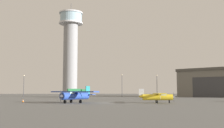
{
  "coord_description": "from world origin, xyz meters",
  "views": [
    {
      "loc": [
        -2.82,
        -52.74,
        2.13
      ],
      "look_at": [
        4.01,
        31.05,
        10.37
      ],
      "focal_mm": 44.88,
      "sensor_mm": 36.0,
      "label": 1
    }
  ],
  "objects_px": {
    "airplane_yellow": "(157,96)",
    "truck_box_green": "(77,93)",
    "light_post_west": "(24,84)",
    "control_tower": "(70,48)",
    "airplane_blue": "(75,95)",
    "traffic_cone_near_left": "(23,101)",
    "light_post_north": "(157,84)",
    "light_post_east": "(122,83)"
  },
  "relations": [
    {
      "from": "control_tower",
      "to": "airplane_blue",
      "type": "xyz_separation_m",
      "value": [
        5.27,
        -62.56,
        -18.44
      ]
    },
    {
      "from": "light_post_north",
      "to": "traffic_cone_near_left",
      "type": "relative_size",
      "value": 13.45
    },
    {
      "from": "airplane_yellow",
      "to": "light_post_north",
      "type": "bearing_deg",
      "value": 82.71
    },
    {
      "from": "airplane_yellow",
      "to": "light_post_east",
      "type": "distance_m",
      "value": 56.9
    },
    {
      "from": "light_post_west",
      "to": "light_post_east",
      "type": "distance_m",
      "value": 36.24
    },
    {
      "from": "control_tower",
      "to": "light_post_west",
      "type": "xyz_separation_m",
      "value": [
        -15.31,
        -13.24,
        -15.13
      ]
    },
    {
      "from": "airplane_blue",
      "to": "light_post_east",
      "type": "height_order",
      "value": "light_post_east"
    },
    {
      "from": "airplane_blue",
      "to": "light_post_west",
      "type": "xyz_separation_m",
      "value": [
        -20.58,
        49.32,
        3.31
      ]
    },
    {
      "from": "truck_box_green",
      "to": "light_post_east",
      "type": "distance_m",
      "value": 23.19
    },
    {
      "from": "airplane_blue",
      "to": "light_post_north",
      "type": "bearing_deg",
      "value": -167.58
    },
    {
      "from": "truck_box_green",
      "to": "control_tower",
      "type": "bearing_deg",
      "value": 85.28
    },
    {
      "from": "light_post_north",
      "to": "light_post_east",
      "type": "bearing_deg",
      "value": 173.19
    },
    {
      "from": "truck_box_green",
      "to": "light_post_east",
      "type": "height_order",
      "value": "light_post_east"
    },
    {
      "from": "airplane_yellow",
      "to": "airplane_blue",
      "type": "distance_m",
      "value": 15.0
    },
    {
      "from": "airplane_yellow",
      "to": "airplane_blue",
      "type": "height_order",
      "value": "airplane_blue"
    },
    {
      "from": "truck_box_green",
      "to": "light_post_north",
      "type": "bearing_deg",
      "value": 11.26
    },
    {
      "from": "airplane_yellow",
      "to": "light_post_north",
      "type": "height_order",
      "value": "light_post_north"
    },
    {
      "from": "airplane_blue",
      "to": "truck_box_green",
      "type": "height_order",
      "value": "airplane_blue"
    },
    {
      "from": "airplane_yellow",
      "to": "light_post_east",
      "type": "height_order",
      "value": "light_post_east"
    },
    {
      "from": "light_post_east",
      "to": "traffic_cone_near_left",
      "type": "xyz_separation_m",
      "value": [
        -25.47,
        -51.31,
        -4.88
      ]
    },
    {
      "from": "traffic_cone_near_left",
      "to": "light_post_north",
      "type": "bearing_deg",
      "value": 52.04
    },
    {
      "from": "control_tower",
      "to": "airplane_yellow",
      "type": "relative_size",
      "value": 4.37
    },
    {
      "from": "light_post_north",
      "to": "airplane_blue",
      "type": "bearing_deg",
      "value": -117.91
    },
    {
      "from": "airplane_blue",
      "to": "light_post_east",
      "type": "relative_size",
      "value": 1.04
    },
    {
      "from": "control_tower",
      "to": "traffic_cone_near_left",
      "type": "distance_m",
      "value": 61.93
    },
    {
      "from": "airplane_blue",
      "to": "traffic_cone_near_left",
      "type": "bearing_deg",
      "value": -70.97
    },
    {
      "from": "control_tower",
      "to": "light_post_north",
      "type": "relative_size",
      "value": 4.59
    },
    {
      "from": "light_post_west",
      "to": "light_post_east",
      "type": "xyz_separation_m",
      "value": [
        35.73,
        6.01,
        0.42
      ]
    },
    {
      "from": "airplane_yellow",
      "to": "light_post_east",
      "type": "relative_size",
      "value": 1.02
    },
    {
      "from": "truck_box_green",
      "to": "airplane_blue",
      "type": "bearing_deg",
      "value": -101.8
    },
    {
      "from": "light_post_north",
      "to": "traffic_cone_near_left",
      "type": "bearing_deg",
      "value": -127.96
    },
    {
      "from": "airplane_blue",
      "to": "light_post_west",
      "type": "distance_m",
      "value": 53.55
    },
    {
      "from": "light_post_west",
      "to": "truck_box_green",
      "type": "bearing_deg",
      "value": -27.03
    },
    {
      "from": "airplane_yellow",
      "to": "truck_box_green",
      "type": "relative_size",
      "value": 1.37
    },
    {
      "from": "traffic_cone_near_left",
      "to": "control_tower",
      "type": "bearing_deg",
      "value": 85.07
    },
    {
      "from": "truck_box_green",
      "to": "airplane_yellow",
      "type": "bearing_deg",
      "value": -82.14
    },
    {
      "from": "control_tower",
      "to": "light_post_east",
      "type": "height_order",
      "value": "control_tower"
    },
    {
      "from": "airplane_blue",
      "to": "light_post_east",
      "type": "bearing_deg",
      "value": -154.98
    },
    {
      "from": "light_post_north",
      "to": "airplane_yellow",
      "type": "bearing_deg",
      "value": -103.78
    },
    {
      "from": "light_post_west",
      "to": "light_post_east",
      "type": "height_order",
      "value": "light_post_east"
    },
    {
      "from": "truck_box_green",
      "to": "traffic_cone_near_left",
      "type": "distance_m",
      "value": 36.67
    },
    {
      "from": "airplane_blue",
      "to": "light_post_north",
      "type": "xyz_separation_m",
      "value": [
        28.47,
        53.74,
        3.57
      ]
    }
  ]
}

